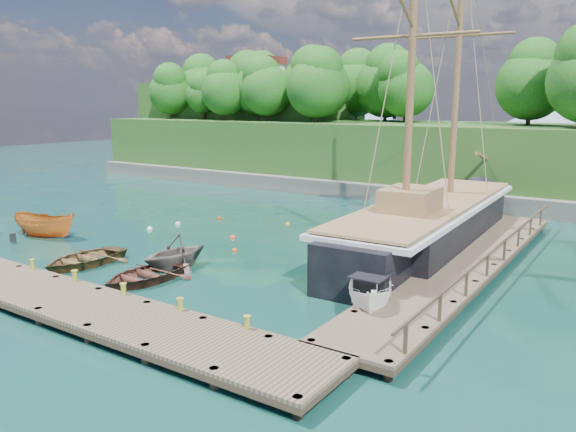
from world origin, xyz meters
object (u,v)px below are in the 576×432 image
object	(u,v)px
rowboat_2	(145,281)
cabin_boat_white	(371,311)
rowboat_0	(85,265)
rowboat_1	(176,268)
motorboat_orange	(46,237)
schooner	(428,228)

from	to	relation	value
rowboat_2	cabin_boat_white	bearing A→B (deg)	17.24
rowboat_0	rowboat_1	xyz separation A→B (m)	(4.11, 2.10, 0.00)
rowboat_1	rowboat_2	xyz separation A→B (m)	(0.32, -2.24, 0.00)
motorboat_orange	schooner	bearing A→B (deg)	-75.50
rowboat_0	cabin_boat_white	world-z (taller)	cabin_boat_white
cabin_boat_white	schooner	distance (m)	10.59
rowboat_0	rowboat_1	size ratio (longest dim) A/B	1.23
rowboat_2	cabin_boat_white	world-z (taller)	cabin_boat_white
motorboat_orange	schooner	world-z (taller)	schooner
rowboat_0	rowboat_2	size ratio (longest dim) A/B	1.02
rowboat_2	rowboat_1	bearing A→B (deg)	102.31
rowboat_0	rowboat_2	distance (m)	4.43
rowboat_2	cabin_boat_white	distance (m)	10.20
cabin_boat_white	schooner	bearing A→B (deg)	74.40
rowboat_1	rowboat_0	bearing A→B (deg)	-145.17
motorboat_orange	cabin_boat_white	xyz separation A→B (m)	(21.24, -0.26, 0.00)
rowboat_2	schooner	world-z (taller)	schooner
rowboat_0	schooner	size ratio (longest dim) A/B	0.16
motorboat_orange	schooner	size ratio (longest dim) A/B	0.16
rowboat_1	rowboat_2	distance (m)	2.26
rowboat_1	rowboat_2	bearing A→B (deg)	-73.98
motorboat_orange	cabin_boat_white	bearing A→B (deg)	-103.50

